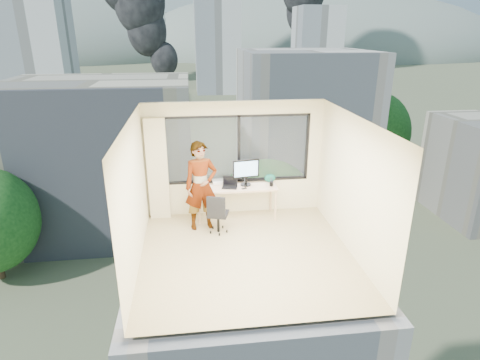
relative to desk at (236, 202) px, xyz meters
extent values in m
cube|color=tan|center=(0.00, -1.66, -0.38)|extent=(4.00, 4.00, 0.01)
cube|color=white|center=(0.00, -1.66, 2.23)|extent=(4.00, 4.00, 0.01)
cube|color=beige|center=(0.00, -3.66, 0.93)|extent=(4.00, 0.01, 2.60)
cube|color=beige|center=(-2.00, -1.66, 0.93)|extent=(0.01, 4.00, 2.60)
cube|color=beige|center=(2.00, -1.66, 0.93)|extent=(0.01, 4.00, 2.60)
cube|color=beige|center=(-1.72, 0.22, 0.77)|extent=(0.45, 0.14, 2.30)
cube|color=#CDAC89|center=(0.00, 0.00, 0.00)|extent=(1.80, 0.60, 0.75)
imported|color=#2D2D33|center=(-0.79, -0.40, 0.58)|extent=(0.77, 0.58, 1.91)
cube|color=white|center=(-0.37, 0.26, 0.41)|extent=(0.31, 0.27, 0.07)
cube|color=black|center=(0.16, -0.15, 0.38)|extent=(0.13, 0.09, 0.01)
cylinder|color=black|center=(0.78, -0.06, 0.43)|extent=(0.11, 0.11, 0.10)
ellipsoid|color=#0D5141|center=(0.80, 0.19, 0.47)|extent=(0.28, 0.20, 0.19)
cube|color=#515B3D|center=(0.00, 118.34, -14.38)|extent=(400.00, 400.00, 0.04)
cube|color=beige|center=(-9.00, 28.34, -7.38)|extent=(16.00, 12.00, 14.00)
cube|color=silver|center=(12.00, 36.34, -6.38)|extent=(14.00, 13.00, 16.00)
cube|color=silver|center=(-35.00, 93.34, -0.38)|extent=(14.00, 14.00, 28.00)
cube|color=silver|center=(8.00, 118.34, 0.62)|extent=(13.00, 13.00, 30.00)
cube|color=silver|center=(45.00, 138.34, -1.38)|extent=(15.00, 15.00, 26.00)
cube|color=silver|center=(-60.00, 148.34, -3.38)|extent=(16.00, 14.00, 22.00)
ellipsoid|color=slate|center=(-120.00, 318.34, -14.38)|extent=(288.00, 216.00, 90.00)
ellipsoid|color=slate|center=(100.00, 318.34, -14.38)|extent=(300.00, 220.00, 96.00)
camera|label=1|loc=(-0.96, -8.28, 3.65)|focal=30.02mm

